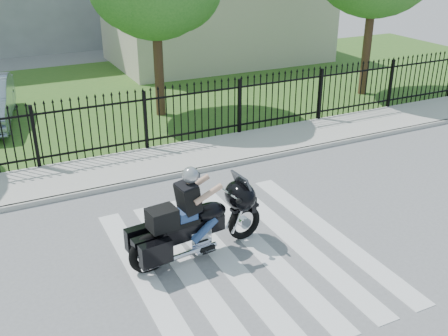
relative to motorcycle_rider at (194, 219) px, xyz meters
name	(u,v)px	position (x,y,z in m)	size (l,w,h in m)	color
ground	(245,256)	(0.85, -0.48, -0.79)	(120.00, 120.00, 0.00)	slate
crosswalk	(245,256)	(0.85, -0.48, -0.79)	(5.00, 5.50, 0.01)	silver
sidewalk	(159,162)	(0.85, 4.52, -0.73)	(40.00, 2.00, 0.12)	#ADAAA3
curb	(172,176)	(0.85, 3.52, -0.73)	(40.00, 0.12, 0.12)	#ADAAA3
grass_strip	(98,98)	(0.85, 11.52, -0.78)	(40.00, 12.00, 0.02)	#315F20
iron_fence	(146,122)	(0.85, 5.52, 0.11)	(26.00, 0.04, 1.80)	black
building_low	(217,24)	(7.85, 15.52, 0.96)	(10.00, 6.00, 3.50)	#BFB69F
motorcycle_rider	(194,219)	(0.00, 0.00, 0.00)	(2.92, 1.11, 1.93)	black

